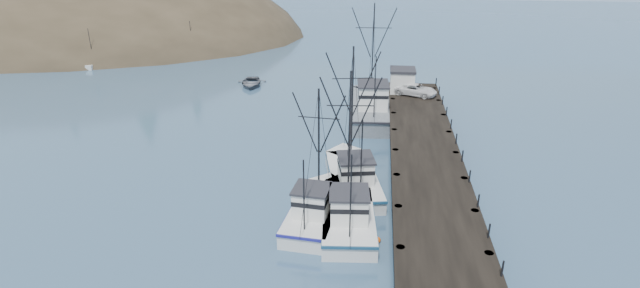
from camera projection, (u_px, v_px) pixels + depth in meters
The scene contains 11 objects.
ground at pixel (215, 270), 31.20m from camera, with size 400.00×400.00×0.00m, color #314F6D.
pier at pixel (425, 154), 43.68m from camera, with size 6.00×44.00×2.00m.
headland at pixel (5, 50), 113.17m from camera, with size 134.80×78.00×51.00m.
moored_sailboats at pixel (137, 52), 88.27m from camera, with size 18.82×20.14×6.35m.
trawler_near at pixel (348, 212), 36.24m from camera, with size 4.50×11.27×11.38m.
trawler_mid at pixel (316, 209), 36.60m from camera, with size 4.19×10.04×10.08m.
trawler_far at pixel (352, 176), 41.62m from camera, with size 5.65×11.69×11.83m.
work_vessel at pixel (371, 106), 57.41m from camera, with size 5.44×15.48×12.94m.
pier_shed at pixel (402, 80), 59.67m from camera, with size 3.00×3.20×2.80m.
pickup_truck at pixel (416, 90), 58.52m from camera, with size 2.26×4.90×1.36m, color silver.
motorboat at pixel (251, 86), 69.77m from camera, with size 4.09×5.72×1.18m, color #52555B.
Camera 1 is at (9.57, -24.78, 19.33)m, focal length 28.00 mm.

